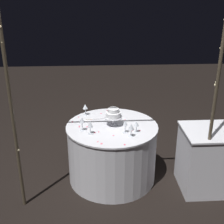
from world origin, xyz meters
TOP-DOWN VIEW (x-y plane):
  - ground_plane at (0.00, 0.00)m, footprint 12.00×12.00m
  - decorative_arch at (0.00, 0.48)m, footprint 2.10×0.06m
  - main_table at (0.00, 0.00)m, footprint 1.12×1.12m
  - side_table at (-1.10, 0.27)m, footprint 0.59×0.59m
  - tiered_cake at (-0.02, -0.02)m, footprint 0.22×0.22m
  - wine_glass_0 at (0.35, 0.11)m, footprint 0.06×0.06m
  - wine_glass_1 at (-0.14, 0.20)m, footprint 0.06×0.06m
  - wine_glass_2 at (-0.27, 0.19)m, footprint 0.06×0.06m
  - wine_glass_3 at (0.33, -0.35)m, footprint 0.07×0.07m
  - wine_glass_4 at (0.26, 0.20)m, footprint 0.06×0.06m
  - wine_glass_5 at (-0.20, 0.29)m, footprint 0.06×0.06m
  - cake_knife at (0.20, -0.19)m, footprint 0.30×0.06m
  - rose_petal_0 at (-0.17, -0.15)m, footprint 0.03×0.03m
  - rose_petal_1 at (0.39, 0.02)m, footprint 0.03×0.03m
  - rose_petal_2 at (-0.23, 0.16)m, footprint 0.03×0.03m
  - rose_petal_3 at (0.41, -0.28)m, footprint 0.03×0.03m
  - rose_petal_4 at (0.25, -0.19)m, footprint 0.04×0.04m
  - rose_petal_5 at (0.18, 0.40)m, footprint 0.03×0.03m
  - rose_petal_6 at (0.30, 0.02)m, footprint 0.05×0.04m
  - rose_petal_7 at (0.39, -0.00)m, footprint 0.02×0.03m
  - rose_petal_8 at (-0.11, 0.48)m, footprint 0.03×0.04m
  - rose_petal_9 at (0.14, 0.45)m, footprint 0.03×0.04m
  - rose_petal_10 at (-0.17, -0.04)m, footprint 0.03×0.03m
  - rose_petal_11 at (-0.00, -0.17)m, footprint 0.05×0.04m
  - rose_petal_12 at (-0.31, 0.15)m, footprint 0.03×0.03m
  - rose_petal_13 at (-0.00, 0.27)m, footprint 0.03×0.03m
  - rose_petal_14 at (0.21, 0.18)m, footprint 0.04×0.04m
  - rose_petal_15 at (0.04, -0.49)m, footprint 0.04×0.04m
  - rose_petal_16 at (0.12, -0.38)m, footprint 0.03×0.02m
  - rose_petal_17 at (0.49, -0.13)m, footprint 0.03×0.04m
  - rose_petal_18 at (0.16, 0.16)m, footprint 0.02×0.03m

SIDE VIEW (x-z plane):
  - ground_plane at x=0.00m, z-range 0.00..0.00m
  - main_table at x=0.00m, z-range 0.00..0.74m
  - side_table at x=-1.10m, z-range 0.00..0.77m
  - rose_petal_0 at x=-0.17m, z-range 0.74..0.74m
  - rose_petal_1 at x=0.39m, z-range 0.74..0.74m
  - rose_petal_2 at x=-0.23m, z-range 0.74..0.74m
  - rose_petal_3 at x=0.41m, z-range 0.74..0.74m
  - rose_petal_4 at x=0.25m, z-range 0.74..0.74m
  - rose_petal_5 at x=0.18m, z-range 0.74..0.74m
  - rose_petal_6 at x=0.30m, z-range 0.74..0.74m
  - rose_petal_7 at x=0.39m, z-range 0.74..0.74m
  - rose_petal_8 at x=-0.11m, z-range 0.74..0.74m
  - rose_petal_9 at x=0.14m, z-range 0.74..0.74m
  - rose_petal_10 at x=-0.17m, z-range 0.74..0.74m
  - rose_petal_11 at x=0.00m, z-range 0.74..0.74m
  - rose_petal_12 at x=-0.31m, z-range 0.74..0.74m
  - rose_petal_13 at x=0.00m, z-range 0.74..0.74m
  - rose_petal_14 at x=0.21m, z-range 0.74..0.74m
  - rose_petal_15 at x=0.04m, z-range 0.74..0.74m
  - rose_petal_16 at x=0.12m, z-range 0.74..0.74m
  - rose_petal_17 at x=0.49m, z-range 0.74..0.74m
  - rose_petal_18 at x=0.16m, z-range 0.74..0.74m
  - cake_knife at x=0.20m, z-range 0.73..0.75m
  - wine_glass_2 at x=-0.27m, z-range 0.77..0.91m
  - wine_glass_3 at x=0.33m, z-range 0.77..0.92m
  - wine_glass_5 at x=-0.20m, z-range 0.77..0.93m
  - wine_glass_1 at x=-0.14m, z-range 0.77..0.93m
  - wine_glass_4 at x=0.26m, z-range 0.77..0.93m
  - wine_glass_0 at x=0.35m, z-range 0.78..0.94m
  - tiered_cake at x=-0.02m, z-range 0.77..0.98m
  - decorative_arch at x=0.00m, z-range 0.36..2.79m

